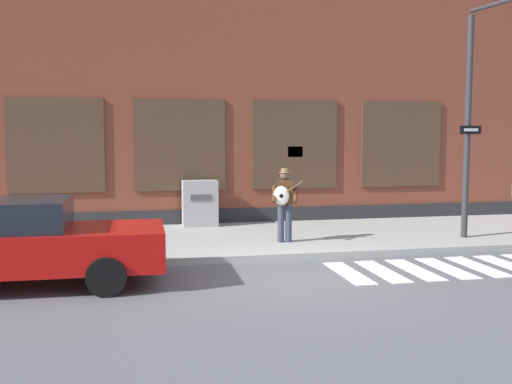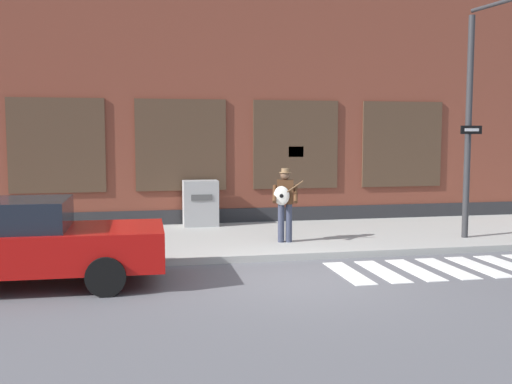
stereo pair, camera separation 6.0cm
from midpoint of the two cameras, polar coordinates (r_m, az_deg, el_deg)
name	(u,v)px [view 2 (the right image)]	position (r m, az deg, el deg)	size (l,w,h in m)	color
ground_plane	(299,280)	(11.06, 4.29, -8.32)	(160.00, 160.00, 0.00)	#56565B
sidewalk	(256,239)	(14.79, 0.13, -4.48)	(28.00, 4.69, 0.15)	#9E9E99
building_backdrop	(228,72)	(18.94, -2.58, 11.35)	(28.00, 4.06, 9.16)	brown
crosswalk	(462,268)	(12.67, 19.19, -6.81)	(5.20, 1.90, 0.01)	silver
red_car	(26,243)	(11.11, -20.93, -4.56)	(4.63, 2.04, 1.53)	#B20F0C
busker	(285,200)	(13.80, 2.87, -0.79)	(0.72, 0.64, 1.71)	#33384C
traffic_light	(505,76)	(14.42, 22.76, 10.17)	(0.84, 3.17, 5.47)	#2D2D30
utility_box	(201,203)	(16.37, -5.20, -1.07)	(0.94, 0.59, 1.24)	#9E9E9E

